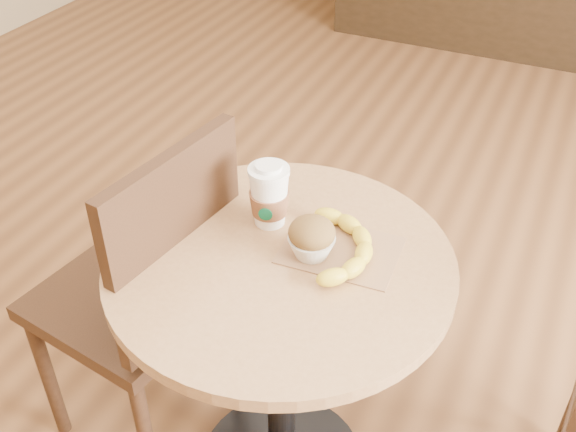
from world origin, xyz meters
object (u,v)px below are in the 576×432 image
(chair_left, at_px, (148,292))
(banana, at_px, (338,247))
(coffee_cup, at_px, (269,197))
(cafe_table, at_px, (281,327))
(muffin, at_px, (312,238))

(chair_left, height_order, banana, chair_left)
(coffee_cup, relative_size, banana, 0.60)
(cafe_table, relative_size, coffee_cup, 5.01)
(coffee_cup, bearing_deg, chair_left, -172.52)
(cafe_table, xyz_separation_m, chair_left, (-0.35, -0.02, -0.02))
(cafe_table, distance_m, banana, 0.26)
(chair_left, distance_m, banana, 0.52)
(coffee_cup, xyz_separation_m, banana, (0.18, -0.04, -0.05))
(muffin, bearing_deg, cafe_table, -149.20)
(chair_left, bearing_deg, coffee_cup, 121.31)
(muffin, xyz_separation_m, banana, (0.05, 0.02, -0.03))
(muffin, height_order, banana, muffin)
(cafe_table, relative_size, chair_left, 0.78)
(coffee_cup, distance_m, muffin, 0.15)
(muffin, bearing_deg, chair_left, -173.02)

